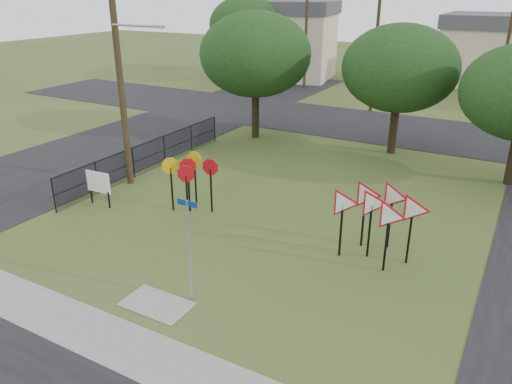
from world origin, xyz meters
The scene contains 20 objects.
ground centered at (0.00, 0.00, 0.00)m, with size 140.00×140.00×0.00m, color #374B1C.
sidewalk centered at (0.00, -4.20, 0.01)m, with size 30.00×1.60×0.02m, color gray.
planting_strip centered at (0.00, -5.40, 0.01)m, with size 30.00×0.80×0.02m, color #374B1C.
street_left centered at (-12.00, 10.00, 0.01)m, with size 8.00×50.00×0.02m, color black.
street_far centered at (0.00, 20.00, 0.01)m, with size 60.00×8.00×0.02m, color black.
curb_pad centered at (0.00, -2.40, 0.01)m, with size 2.00×1.20×0.02m, color gray.
street_name_sign centered at (0.75, -1.68, 1.79)m, with size 0.65×0.06×3.14m.
stop_sign_cluster centered at (-2.95, 3.35, 1.70)m, with size 2.09×1.75×2.27m.
yield_sign_cluster centered at (4.59, 3.39, 1.83)m, with size 3.16×1.68×2.49m.
info_board centered at (-6.59, 1.94, 0.99)m, with size 1.19×0.11×1.48m.
utility_pole_main centered at (-7.24, 4.50, 5.21)m, with size 3.55×0.33×10.00m.
far_pole_a centered at (-2.00, 24.00, 4.60)m, with size 1.40×0.24×9.00m.
far_pole_b centered at (6.00, 28.00, 4.35)m, with size 1.40×0.24×8.50m.
far_pole_c centered at (-10.00, 30.00, 4.60)m, with size 1.40×0.24×9.00m.
fence_run centered at (-7.60, 6.25, 0.78)m, with size 0.05×11.55×1.50m.
house_left centered at (-14.00, 34.00, 3.65)m, with size 10.58×8.88×7.20m.
house_mid centered at (4.00, 40.00, 3.15)m, with size 8.40×8.40×6.20m.
tree_near_left centered at (-6.00, 14.00, 4.86)m, with size 6.40×6.40×7.27m.
tree_near_mid centered at (2.00, 15.00, 4.54)m, with size 6.00×6.00×6.80m.
tree_far_left centered at (-16.00, 30.00, 5.17)m, with size 6.80×6.80×7.73m.
Camera 1 is at (8.37, -11.45, 8.45)m, focal length 35.00 mm.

